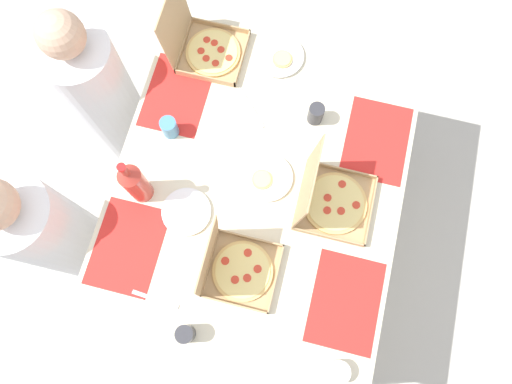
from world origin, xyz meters
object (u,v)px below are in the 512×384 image
(cup_red, at_px, (169,127))
(diner_right_seat, at_px, (105,100))
(cup_clear_left, at_px, (316,114))
(pizza_box_edge_far, at_px, (235,268))
(pizza_box_corner_right, at_px, (329,199))
(diner_left_seat, at_px, (56,233))
(plate_near_right, at_px, (280,56))
(cup_dark, at_px, (186,334))
(condiment_bowl, at_px, (339,372))
(soda_bottle, at_px, (135,183))
(plate_near_left, at_px, (186,212))
(plate_middle, at_px, (267,178))
(pizza_box_center, at_px, (205,46))

(cup_red, xyz_separation_m, diner_right_seat, (0.17, 0.44, -0.29))
(cup_clear_left, bearing_deg, pizza_box_edge_far, 166.78)
(pizza_box_corner_right, relative_size, pizza_box_edge_far, 1.08)
(cup_clear_left, relative_size, diner_left_seat, 0.09)
(plate_near_right, distance_m, diner_left_seat, 1.28)
(plate_near_right, distance_m, cup_dark, 1.23)
(cup_red, distance_m, condiment_bowl, 1.16)
(soda_bottle, bearing_deg, cup_clear_left, -51.47)
(soda_bottle, xyz_separation_m, condiment_bowl, (-0.48, -0.91, -0.11))
(cup_dark, relative_size, diner_right_seat, 0.08)
(plate_near_left, bearing_deg, plate_middle, -51.98)
(plate_near_right, relative_size, soda_bottle, 0.67)
(pizza_box_corner_right, distance_m, pizza_box_center, 0.86)
(condiment_bowl, bearing_deg, pizza_box_center, 35.46)
(plate_near_left, bearing_deg, soda_bottle, 78.80)
(plate_near_right, bearing_deg, pizza_box_edge_far, -177.16)
(plate_near_right, bearing_deg, plate_middle, -172.21)
(plate_middle, relative_size, cup_dark, 2.31)
(plate_middle, distance_m, soda_bottle, 0.52)
(plate_middle, bearing_deg, diner_left_seat, 115.03)
(plate_near_left, distance_m, diner_right_seat, 0.81)
(plate_near_right, distance_m, soda_bottle, 0.85)
(plate_near_right, bearing_deg, diner_left_seat, 140.42)
(pizza_box_corner_right, bearing_deg, soda_bottle, 100.70)
(plate_middle, xyz_separation_m, soda_bottle, (-0.18, 0.48, 0.12))
(plate_middle, bearing_deg, diner_right_seat, 72.67)
(soda_bottle, bearing_deg, pizza_box_edge_far, -115.43)
(pizza_box_center, height_order, cup_dark, pizza_box_center)
(cup_dark, bearing_deg, pizza_box_corner_right, -33.01)
(pizza_box_edge_far, xyz_separation_m, condiment_bowl, (-0.27, -0.46, -0.02))
(plate_near_right, relative_size, cup_dark, 2.40)
(plate_near_left, xyz_separation_m, diner_left_seat, (-0.19, 0.60, -0.25))
(plate_middle, height_order, condiment_bowl, condiment_bowl)
(plate_near_right, xyz_separation_m, soda_bottle, (-0.74, 0.40, 0.12))
(pizza_box_edge_far, xyz_separation_m, soda_bottle, (0.21, 0.45, 0.09))
(soda_bottle, relative_size, cup_clear_left, 3.30)
(plate_middle, relative_size, diner_left_seat, 0.18)
(pizza_box_corner_right, distance_m, soda_bottle, 0.76)
(diner_left_seat, bearing_deg, condiment_bowl, -100.91)
(pizza_box_center, relative_size, plate_near_left, 1.56)
(plate_near_left, distance_m, condiment_bowl, 0.84)
(pizza_box_edge_far, bearing_deg, diner_right_seat, 51.85)
(pizza_box_corner_right, distance_m, plate_near_right, 0.69)
(condiment_bowl, relative_size, diner_right_seat, 0.07)
(pizza_box_edge_far, distance_m, cup_clear_left, 0.72)
(plate_middle, relative_size, cup_red, 2.20)
(plate_near_left, distance_m, soda_bottle, 0.24)
(soda_bottle, bearing_deg, pizza_box_corner_right, -79.30)
(pizza_box_corner_right, distance_m, plate_near_left, 0.57)
(soda_bottle, xyz_separation_m, diner_left_seat, (-0.23, 0.40, -0.38))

